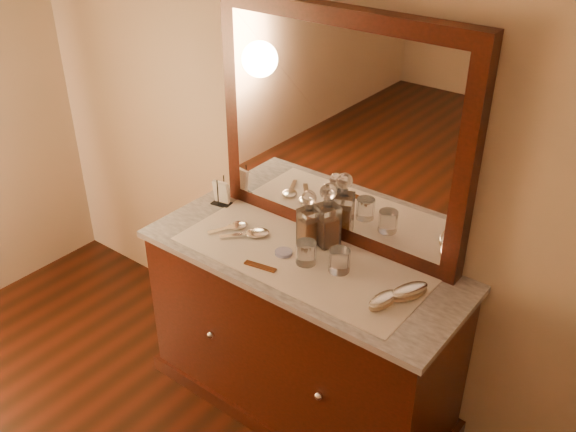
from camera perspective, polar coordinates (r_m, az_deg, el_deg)
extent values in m
plane|color=tan|center=(2.68, 5.24, 8.96)|extent=(4.50, 4.50, 0.00)
cube|color=black|center=(2.99, 1.19, -10.68)|extent=(1.40, 0.55, 0.82)
cube|color=black|center=(3.24, 1.12, -15.61)|extent=(1.46, 0.59, 0.08)
sphere|color=silver|center=(2.95, -6.94, -10.55)|extent=(0.04, 0.04, 0.04)
sphere|color=silver|center=(2.67, 2.77, -15.81)|extent=(0.04, 0.04, 0.04)
cube|color=silver|center=(2.73, 1.29, -3.95)|extent=(1.44, 0.59, 0.03)
cube|color=black|center=(2.66, 4.60, 7.66)|extent=(1.20, 0.08, 1.00)
cube|color=white|center=(2.63, 4.18, 7.43)|extent=(1.06, 0.01, 0.86)
cube|color=silver|center=(2.70, 1.04, -3.85)|extent=(1.10, 0.45, 0.00)
cylinder|color=white|center=(2.73, -0.40, -3.30)|extent=(0.09, 0.09, 0.01)
cube|color=#682D12|center=(2.65, -2.51, -4.53)|extent=(0.15, 0.05, 0.01)
cube|color=black|center=(3.13, -5.96, 1.13)|extent=(0.10, 0.07, 0.01)
cylinder|color=black|center=(3.07, -6.31, 2.01)|extent=(0.01, 0.01, 0.14)
cylinder|color=black|center=(3.11, -5.74, 2.46)|extent=(0.01, 0.01, 0.14)
cube|color=white|center=(3.09, -6.02, 2.16)|extent=(0.08, 0.05, 0.12)
cube|color=#995016|center=(2.78, 1.84, -1.38)|extent=(0.08, 0.08, 0.12)
cube|color=white|center=(2.76, 1.85, -0.94)|extent=(0.10, 0.10, 0.17)
cylinder|color=white|center=(2.71, 1.88, 0.80)|extent=(0.04, 0.04, 0.03)
sphere|color=white|center=(2.69, 1.90, 1.65)|extent=(0.08, 0.08, 0.06)
cube|color=#995016|center=(2.77, 3.51, -1.33)|extent=(0.10, 0.10, 0.13)
cube|color=white|center=(2.75, 3.53, -0.83)|extent=(0.12, 0.12, 0.19)
cylinder|color=white|center=(2.70, 3.60, 1.19)|extent=(0.05, 0.05, 0.03)
sphere|color=white|center=(2.67, 3.64, 2.19)|extent=(0.10, 0.10, 0.07)
ellipsoid|color=#8D7356|center=(2.47, 8.47, -7.67)|extent=(0.09, 0.16, 0.02)
ellipsoid|color=silver|center=(2.46, 8.51, -7.33)|extent=(0.09, 0.16, 0.02)
ellipsoid|color=#8D7356|center=(2.53, 10.80, -6.86)|extent=(0.13, 0.18, 0.03)
ellipsoid|color=silver|center=(2.51, 10.85, -6.48)|extent=(0.13, 0.18, 0.03)
ellipsoid|color=silver|center=(2.92, -4.56, -0.84)|extent=(0.11, 0.12, 0.02)
cube|color=silver|center=(2.90, -6.09, -1.28)|extent=(0.07, 0.12, 0.01)
ellipsoid|color=silver|center=(2.86, -2.78, -1.51)|extent=(0.14, 0.14, 0.02)
cube|color=silver|center=(2.85, -4.73, -1.79)|extent=(0.11, 0.12, 0.01)
cylinder|color=white|center=(2.61, 4.63, -4.00)|extent=(0.09, 0.09, 0.10)
cylinder|color=white|center=(2.65, 1.64, -3.30)|extent=(0.09, 0.09, 0.10)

